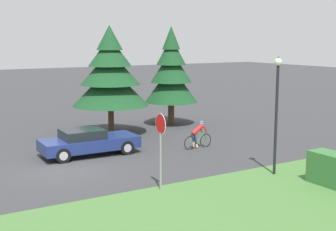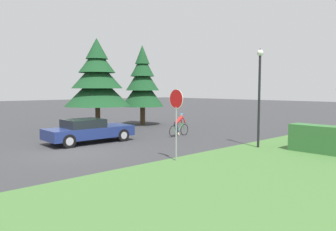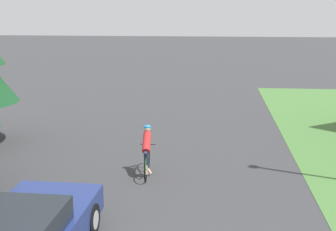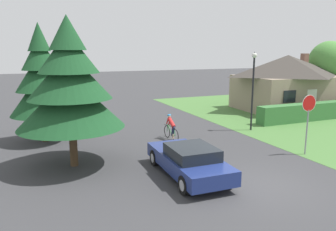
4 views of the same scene
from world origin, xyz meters
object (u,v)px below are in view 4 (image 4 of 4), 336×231
Objects in this scene: stop_sign at (308,112)px; street_lamp at (253,81)px; deciduous_tree_right at (329,62)px; conifer_tall_far at (42,80)px; cyclist at (171,127)px; sedan_left_lane at (189,160)px; conifer_tall_near at (70,85)px; cottage_house at (287,81)px.

stop_sign is 5.18m from street_lamp.
conifer_tall_far is at bearing -172.96° from deciduous_tree_right.
conifer_tall_far is at bearing -30.28° from stop_sign.
conifer_tall_far is (-11.92, 2.31, 0.25)m from street_lamp.
deciduous_tree_right is (17.57, 5.34, 3.22)m from cyclist.
conifer_tall_near is (-4.00, 3.00, 2.82)m from sedan_left_lane.
stop_sign reaches higher than cyclist.
cyclist is 7.39m from conifer_tall_far.
sedan_left_lane is 9.51m from conifer_tall_far.
conifer_tall_far is at bearing 34.17° from sedan_left_lane.
cottage_house is at bearing 34.88° from street_lamp.
conifer_tall_near reaches higher than stop_sign.
conifer_tall_near is 24.34m from deciduous_tree_right.
stop_sign is (-7.94, -10.13, -0.30)m from cottage_house.
cottage_house is 1.73× the size of street_lamp.
sedan_left_lane is 22.11m from deciduous_tree_right.
conifer_tall_near is at bearing 108.85° from cyclist.
deciduous_tree_right is at bearing 4.23° from cottage_house.
deciduous_tree_right is (12.12, 5.28, 0.81)m from street_lamp.
street_lamp reaches higher than sedan_left_lane.
conifer_tall_far is at bearing 169.01° from street_lamp.
conifer_tall_near is (-18.29, -7.45, 1.12)m from cottage_house.
street_lamp is at bearing -156.46° from deciduous_tree_right.
stop_sign is 10.79m from conifer_tall_near.
cyclist is 0.27× the size of conifer_tall_far.
stop_sign is 0.46× the size of conifer_tall_near.
cyclist is (1.54, 5.30, 0.03)m from sedan_left_lane.
conifer_tall_near is (-5.54, -2.30, 2.79)m from cyclist.
stop_sign is 16.51m from deciduous_tree_right.
conifer_tall_far reaches higher than deciduous_tree_right.
conifer_tall_far reaches higher than sedan_left_lane.
cottage_house reaches higher than cyclist.
deciduous_tree_right is (19.11, 10.64, 3.26)m from sedan_left_lane.
conifer_tall_near is at bearing 54.55° from sedan_left_lane.
cyclist is 0.36× the size of street_lamp.
stop_sign is (4.81, -4.98, 1.37)m from cyclist.
conifer_tall_near is 1.09× the size of deciduous_tree_right.
conifer_tall_far is (-19.22, -2.78, 0.99)m from cottage_house.
deciduous_tree_right is at bearing 18.29° from conifer_tall_near.
street_lamp is at bearing -94.34° from stop_sign.
conifer_tall_far reaches higher than stop_sign.
deciduous_tree_right is (23.10, 7.64, 0.43)m from conifer_tall_near.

